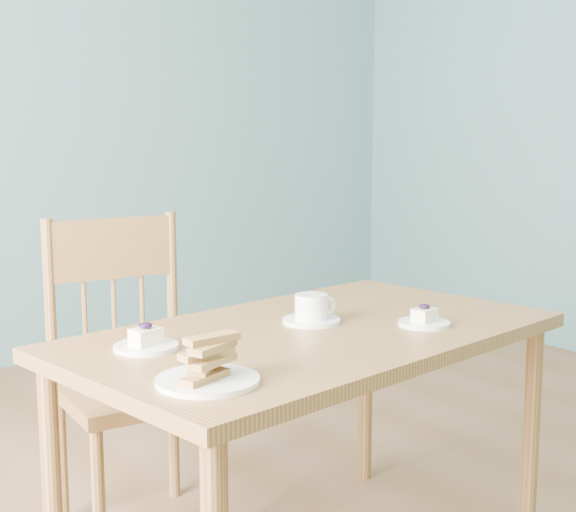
{
  "coord_description": "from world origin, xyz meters",
  "views": [
    {
      "loc": [
        -1.35,
        -1.5,
        1.18
      ],
      "look_at": [
        -0.11,
        0.09,
        0.87
      ],
      "focal_mm": 50.0,
      "sensor_mm": 36.0,
      "label": 1
    }
  ],
  "objects_px": {
    "dining_table": "(313,355)",
    "coffee_cup": "(312,311)",
    "cheesecake_plate_near": "(424,320)",
    "biscotti_plate": "(207,368)",
    "cheesecake_plate_far": "(146,342)",
    "dining_chair": "(132,374)"
  },
  "relations": [
    {
      "from": "dining_table",
      "to": "coffee_cup",
      "type": "relative_size",
      "value": 8.77
    },
    {
      "from": "cheesecake_plate_near",
      "to": "coffee_cup",
      "type": "xyz_separation_m",
      "value": [
        -0.21,
        0.2,
        0.02
      ]
    },
    {
      "from": "dining_table",
      "to": "biscotti_plate",
      "type": "bearing_deg",
      "value": -160.79
    },
    {
      "from": "cheesecake_plate_far",
      "to": "coffee_cup",
      "type": "bearing_deg",
      "value": -4.17
    },
    {
      "from": "dining_chair",
      "to": "coffee_cup",
      "type": "bearing_deg",
      "value": -53.22
    },
    {
      "from": "cheesecake_plate_near",
      "to": "biscotti_plate",
      "type": "xyz_separation_m",
      "value": [
        -0.71,
        -0.07,
        0.02
      ]
    },
    {
      "from": "dining_chair",
      "to": "cheesecake_plate_far",
      "type": "bearing_deg",
      "value": -106.3
    },
    {
      "from": "coffee_cup",
      "to": "biscotti_plate",
      "type": "distance_m",
      "value": 0.57
    },
    {
      "from": "dining_table",
      "to": "cheesecake_plate_far",
      "type": "xyz_separation_m",
      "value": [
        -0.43,
        0.09,
        0.08
      ]
    },
    {
      "from": "dining_table",
      "to": "biscotti_plate",
      "type": "height_order",
      "value": "biscotti_plate"
    },
    {
      "from": "dining_table",
      "to": "dining_chair",
      "type": "relative_size",
      "value": 1.44
    },
    {
      "from": "dining_chair",
      "to": "cheesecake_plate_near",
      "type": "height_order",
      "value": "dining_chair"
    },
    {
      "from": "dining_chair",
      "to": "cheesecake_plate_near",
      "type": "distance_m",
      "value": 0.88
    },
    {
      "from": "coffee_cup",
      "to": "cheesecake_plate_far",
      "type": "bearing_deg",
      "value": -163.86
    },
    {
      "from": "cheesecake_plate_far",
      "to": "biscotti_plate",
      "type": "relative_size",
      "value": 0.72
    },
    {
      "from": "cheesecake_plate_near",
      "to": "biscotti_plate",
      "type": "height_order",
      "value": "biscotti_plate"
    },
    {
      "from": "cheesecake_plate_near",
      "to": "cheesecake_plate_far",
      "type": "relative_size",
      "value": 0.9
    },
    {
      "from": "dining_table",
      "to": "dining_chair",
      "type": "distance_m",
      "value": 0.61
    },
    {
      "from": "coffee_cup",
      "to": "biscotti_plate",
      "type": "xyz_separation_m",
      "value": [
        -0.5,
        -0.27,
        -0.0
      ]
    },
    {
      "from": "cheesecake_plate_near",
      "to": "dining_chair",
      "type": "bearing_deg",
      "value": 126.03
    },
    {
      "from": "dining_chair",
      "to": "cheesecake_plate_near",
      "type": "xyz_separation_m",
      "value": [
        0.5,
        -0.69,
        0.22
      ]
    },
    {
      "from": "cheesecake_plate_far",
      "to": "biscotti_plate",
      "type": "xyz_separation_m",
      "value": [
        -0.03,
        -0.31,
        0.02
      ]
    }
  ]
}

